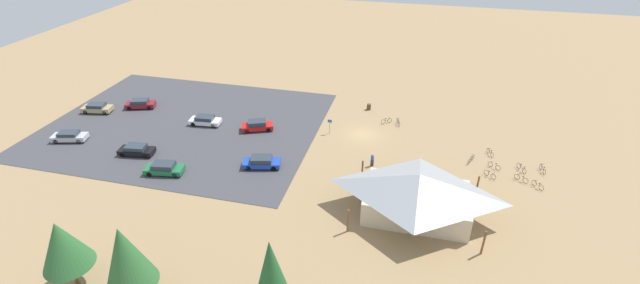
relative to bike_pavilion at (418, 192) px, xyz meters
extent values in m
plane|color=#9E7F56|center=(7.67, -14.99, -2.72)|extent=(160.00, 160.00, 0.00)
cube|color=#424247|center=(32.75, -11.97, -2.69)|extent=(37.60, 29.51, 0.05)
cube|color=beige|center=(0.00, 0.00, -1.37)|extent=(10.34, 6.65, 2.69)
pyramid|color=#93999E|center=(0.00, 0.00, 1.03)|extent=(12.79, 9.10, 2.12)
cylinder|color=brown|center=(-6.21, -4.37, -1.37)|extent=(0.20, 0.20, 2.69)
cylinder|color=brown|center=(6.21, -4.37, -1.37)|extent=(0.20, 0.20, 2.69)
cylinder|color=brown|center=(-6.21, 4.37, -1.37)|extent=(0.20, 0.20, 2.69)
cylinder|color=brown|center=(6.21, 4.37, -1.37)|extent=(0.20, 0.20, 2.69)
cylinder|color=brown|center=(8.11, -22.88, -2.27)|extent=(0.60, 0.60, 0.90)
cylinder|color=#99999E|center=(12.22, -14.24, -1.62)|extent=(0.08, 0.08, 2.20)
cube|color=#1959B2|center=(12.22, -14.24, -0.82)|extent=(0.56, 0.04, 0.40)
cone|color=#2D6633|center=(20.97, 16.61, 2.37)|extent=(3.94, 3.94, 5.47)
cone|color=#235B2D|center=(9.80, 15.55, 2.47)|extent=(2.91, 2.91, 5.94)
cylinder|color=brown|center=(26.97, 16.34, -1.48)|extent=(0.31, 0.31, 2.48)
cone|color=#2D6633|center=(26.97, 16.34, 1.94)|extent=(3.97, 3.97, 4.35)
torus|color=black|center=(5.45, -18.74, -2.36)|extent=(0.60, 0.47, 0.73)
torus|color=black|center=(4.64, -19.35, -2.36)|extent=(0.60, 0.47, 0.73)
cylinder|color=#1E7F38|center=(5.04, -19.04, -2.24)|extent=(0.77, 0.59, 0.04)
cylinder|color=#1E7F38|center=(5.19, -18.93, -2.14)|extent=(0.04, 0.04, 0.43)
cube|color=black|center=(5.19, -18.93, -1.93)|extent=(0.21, 0.18, 0.05)
cylinder|color=#1E7F38|center=(4.72, -19.29, -2.11)|extent=(0.04, 0.04, 0.50)
cylinder|color=black|center=(4.72, -19.29, -1.86)|extent=(0.32, 0.40, 0.03)
torus|color=black|center=(-11.86, -8.32, -2.38)|extent=(0.57, 0.43, 0.67)
torus|color=black|center=(-11.03, -8.92, -2.38)|extent=(0.57, 0.43, 0.67)
cylinder|color=yellow|center=(-11.45, -8.62, -2.27)|extent=(0.78, 0.58, 0.04)
cylinder|color=yellow|center=(-11.60, -8.51, -2.20)|extent=(0.04, 0.04, 0.36)
cube|color=black|center=(-11.60, -8.51, -2.02)|extent=(0.21, 0.18, 0.05)
cylinder|color=yellow|center=(-11.12, -8.86, -2.16)|extent=(0.04, 0.04, 0.44)
cylinder|color=black|center=(-11.12, -8.86, -1.94)|extent=(0.31, 0.41, 0.03)
torus|color=black|center=(-11.55, -11.33, -2.36)|extent=(0.34, 0.67, 0.72)
torus|color=black|center=(-12.01, -10.34, -2.36)|extent=(0.34, 0.67, 0.72)
cylinder|color=#2347B7|center=(-11.78, -10.84, -2.24)|extent=(0.46, 0.93, 0.04)
cylinder|color=#2347B7|center=(-11.70, -11.02, -2.13)|extent=(0.04, 0.04, 0.45)
cube|color=black|center=(-11.70, -11.02, -1.91)|extent=(0.16, 0.22, 0.05)
cylinder|color=#2347B7|center=(-11.97, -10.44, -2.10)|extent=(0.04, 0.04, 0.51)
cylinder|color=black|center=(-11.97, -10.44, -1.84)|extent=(0.45, 0.23, 0.03)
torus|color=black|center=(-7.69, -8.92, -2.37)|extent=(0.54, 0.50, 0.69)
torus|color=black|center=(-8.40, -8.27, -2.37)|extent=(0.54, 0.50, 0.69)
cylinder|color=#B7B7BC|center=(-8.04, -8.59, -2.26)|extent=(0.68, 0.63, 0.04)
cylinder|color=#B7B7BC|center=(-7.91, -8.71, -2.18)|extent=(0.04, 0.04, 0.39)
cube|color=black|center=(-7.91, -8.71, -1.98)|extent=(0.20, 0.19, 0.05)
cylinder|color=#B7B7BC|center=(-8.33, -8.33, -2.16)|extent=(0.04, 0.04, 0.43)
cylinder|color=black|center=(-8.33, -8.33, -1.94)|extent=(0.35, 0.38, 0.03)
torus|color=black|center=(3.23, -18.59, -2.35)|extent=(0.26, 0.71, 0.73)
torus|color=black|center=(3.53, -19.50, -2.35)|extent=(0.26, 0.71, 0.73)
cylinder|color=black|center=(3.38, -19.04, -2.23)|extent=(0.31, 0.85, 0.04)
cylinder|color=black|center=(3.33, -18.88, -2.12)|extent=(0.04, 0.04, 0.46)
cube|color=black|center=(3.33, -18.88, -1.89)|extent=(0.14, 0.21, 0.05)
cylinder|color=black|center=(3.50, -19.41, -2.13)|extent=(0.04, 0.04, 0.44)
cylinder|color=black|center=(3.50, -19.41, -1.91)|extent=(0.47, 0.18, 0.03)
torus|color=black|center=(-14.27, -10.73, -2.37)|extent=(0.16, 0.70, 0.70)
torus|color=black|center=(-14.09, -11.75, -2.37)|extent=(0.16, 0.70, 0.70)
cylinder|color=#722D9E|center=(-14.18, -11.24, -2.25)|extent=(0.20, 0.94, 0.04)
cylinder|color=#722D9E|center=(-14.21, -11.06, -2.15)|extent=(0.04, 0.04, 0.43)
cube|color=black|center=(-14.21, -11.06, -1.94)|extent=(0.11, 0.21, 0.05)
cylinder|color=#722D9E|center=(-14.11, -11.65, -2.13)|extent=(0.04, 0.04, 0.48)
cylinder|color=black|center=(-14.11, -11.65, -1.89)|extent=(0.48, 0.12, 0.03)
torus|color=black|center=(-13.34, -7.32, -2.38)|extent=(0.45, 0.55, 0.67)
torus|color=black|center=(-12.74, -8.07, -2.38)|extent=(0.45, 0.55, 0.67)
cylinder|color=orange|center=(-13.04, -7.70, -2.27)|extent=(0.58, 0.71, 0.04)
cylinder|color=orange|center=(-13.15, -7.56, -2.20)|extent=(0.04, 0.04, 0.37)
cube|color=black|center=(-13.15, -7.56, -2.01)|extent=(0.19, 0.21, 0.05)
cylinder|color=orange|center=(-12.80, -7.99, -2.17)|extent=(0.04, 0.04, 0.42)
cylinder|color=black|center=(-12.80, -7.99, -1.96)|extent=(0.39, 0.33, 0.03)
torus|color=black|center=(-8.71, -13.24, -2.39)|extent=(0.29, 0.61, 0.65)
torus|color=black|center=(-8.32, -14.13, -2.39)|extent=(0.29, 0.61, 0.65)
cylinder|color=red|center=(-8.51, -13.68, -2.29)|extent=(0.39, 0.83, 0.04)
cylinder|color=red|center=(-8.58, -13.52, -2.19)|extent=(0.04, 0.04, 0.41)
cube|color=black|center=(-8.58, -13.52, -1.98)|extent=(0.15, 0.22, 0.05)
cylinder|color=red|center=(-8.36, -14.04, -2.20)|extent=(0.04, 0.04, 0.39)
cylinder|color=black|center=(-8.36, -14.04, -2.00)|extent=(0.45, 0.22, 0.03)
torus|color=black|center=(-9.12, -10.34, -2.39)|extent=(0.54, 0.43, 0.65)
torus|color=black|center=(-8.31, -10.97, -2.39)|extent=(0.54, 0.43, 0.65)
cylinder|color=silver|center=(-8.72, -10.65, -2.29)|extent=(0.76, 0.61, 0.04)
cylinder|color=silver|center=(-8.86, -10.54, -2.18)|extent=(0.04, 0.04, 0.44)
cube|color=black|center=(-8.86, -10.54, -1.96)|extent=(0.21, 0.19, 0.05)
cylinder|color=silver|center=(-8.39, -10.91, -2.19)|extent=(0.04, 0.04, 0.41)
cylinder|color=black|center=(-8.39, -10.91, -1.98)|extent=(0.32, 0.40, 0.03)
torus|color=black|center=(-5.88, -10.93, -2.35)|extent=(0.36, 0.69, 0.75)
torus|color=black|center=(-6.34, -11.91, -2.35)|extent=(0.36, 0.69, 0.75)
cylinder|color=#197A7F|center=(-6.11, -11.42, -2.22)|extent=(0.46, 0.91, 0.04)
cylinder|color=#197A7F|center=(-6.03, -11.25, -2.11)|extent=(0.04, 0.04, 0.48)
cube|color=black|center=(-6.03, -11.25, -1.87)|extent=(0.16, 0.21, 0.05)
cylinder|color=#197A7F|center=(-6.30, -11.81, -2.12)|extent=(0.04, 0.04, 0.46)
cylinder|color=black|center=(-6.30, -11.81, -1.89)|extent=(0.45, 0.24, 0.03)
cube|color=#1E6B3D|center=(28.86, -0.25, -2.15)|extent=(4.67, 2.53, 0.59)
cube|color=#2D3842|center=(28.86, -0.25, -1.58)|extent=(2.71, 2.00, 0.57)
cylinder|color=black|center=(30.21, 0.79, -2.35)|extent=(0.67, 0.32, 0.64)
cylinder|color=black|center=(30.47, -0.81, -2.35)|extent=(0.67, 0.32, 0.64)
cylinder|color=black|center=(27.24, 0.30, -2.35)|extent=(0.67, 0.32, 0.64)
cylinder|color=black|center=(27.50, -1.30, -2.35)|extent=(0.67, 0.32, 0.64)
cube|color=tan|center=(47.27, -12.25, -2.12)|extent=(4.51, 2.59, 0.65)
cube|color=#2D3842|center=(47.27, -12.25, -1.56)|extent=(2.64, 2.03, 0.46)
cylinder|color=black|center=(48.54, -11.19, -2.35)|extent=(0.67, 0.33, 0.64)
cylinder|color=black|center=(48.83, -12.79, -2.35)|extent=(0.67, 0.33, 0.64)
cylinder|color=black|center=(45.70, -11.71, -2.35)|extent=(0.67, 0.33, 0.64)
cylinder|color=black|center=(45.99, -13.31, -2.35)|extent=(0.67, 0.33, 0.64)
cube|color=red|center=(22.10, -12.75, -2.14)|extent=(4.61, 3.24, 0.62)
cube|color=#2D3842|center=(22.10, -12.75, -1.54)|extent=(2.79, 2.35, 0.59)
cylinder|color=black|center=(23.15, -11.48, -2.35)|extent=(0.68, 0.44, 0.64)
cylinder|color=black|center=(23.74, -12.94, -2.35)|extent=(0.68, 0.44, 0.64)
cylinder|color=black|center=(20.47, -12.55, -2.35)|extent=(0.68, 0.44, 0.64)
cylinder|color=black|center=(21.06, -14.01, -2.35)|extent=(0.68, 0.44, 0.64)
cube|color=white|center=(29.84, -12.50, -2.16)|extent=(4.49, 2.17, 0.57)
cube|color=#2D3842|center=(29.84, -12.50, -1.62)|extent=(2.57, 1.79, 0.51)
cylinder|color=black|center=(31.25, -11.58, -2.35)|extent=(0.66, 0.27, 0.64)
cylinder|color=black|center=(31.38, -13.16, -2.35)|extent=(0.66, 0.27, 0.64)
cylinder|color=black|center=(28.30, -11.84, -2.35)|extent=(0.66, 0.27, 0.64)
cylinder|color=black|center=(28.43, -13.41, -2.35)|extent=(0.66, 0.27, 0.64)
cube|color=#BCBCC1|center=(45.10, -4.02, -2.13)|extent=(4.67, 2.78, 0.64)
cube|color=#2D3842|center=(45.10, -4.02, -1.59)|extent=(2.76, 2.09, 0.45)
cylinder|color=black|center=(46.35, -2.92, -2.35)|extent=(0.67, 0.38, 0.64)
cylinder|color=black|center=(46.73, -4.37, -2.35)|extent=(0.67, 0.38, 0.64)
cylinder|color=black|center=(43.47, -3.68, -2.35)|extent=(0.67, 0.38, 0.64)
cylinder|color=black|center=(43.86, -5.13, -2.35)|extent=(0.67, 0.38, 0.64)
cube|color=#1E42B2|center=(18.30, -4.28, -2.16)|extent=(4.73, 2.85, 0.58)
cube|color=#2D3842|center=(18.30, -4.28, -1.60)|extent=(2.79, 2.19, 0.55)
cylinder|color=black|center=(19.57, -3.12, -2.35)|extent=(0.67, 0.36, 0.64)
cylinder|color=black|center=(19.95, -4.75, -2.35)|extent=(0.67, 0.36, 0.64)
cylinder|color=black|center=(16.65, -3.81, -2.35)|extent=(0.67, 0.36, 0.64)
cylinder|color=black|center=(17.03, -5.44, -2.35)|extent=(0.67, 0.36, 0.64)
cube|color=black|center=(34.46, -3.13, -2.15)|extent=(4.52, 2.34, 0.59)
cube|color=#2D3842|center=(34.46, -3.13, -1.61)|extent=(2.61, 1.87, 0.50)
cylinder|color=black|center=(35.82, -2.16, -2.35)|extent=(0.66, 0.30, 0.64)
cylinder|color=black|center=(36.02, -3.70, -2.35)|extent=(0.66, 0.30, 0.64)
cylinder|color=black|center=(32.90, -2.55, -2.35)|extent=(0.66, 0.30, 0.64)
cylinder|color=black|center=(33.11, -4.09, -2.35)|extent=(0.66, 0.30, 0.64)
cube|color=maroon|center=(41.88, -15.07, -2.13)|extent=(4.62, 3.02, 0.65)
cube|color=#2D3842|center=(41.88, -15.07, -1.56)|extent=(2.76, 2.23, 0.49)
cylinder|color=black|center=(43.02, -13.88, -2.35)|extent=(0.68, 0.41, 0.64)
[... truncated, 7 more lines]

